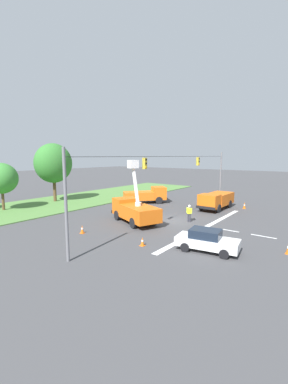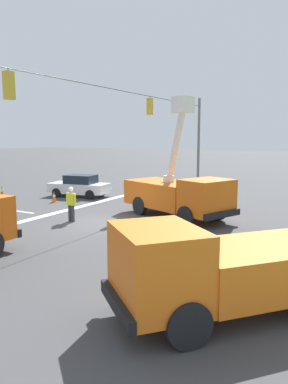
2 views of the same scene
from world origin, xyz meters
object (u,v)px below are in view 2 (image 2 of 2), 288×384
Objects in this scene: utility_truck_bucket_lift at (179,193)px; traffic_cone_foreground_right at (54,197)px; utility_truck_support_far at (227,268)px; sedan_white at (80,186)px; traffic_cone_mid_right at (231,198)px; traffic_cone_lane_edge_a at (144,193)px; road_worker at (71,202)px; traffic_cone_near_bucket at (2,191)px.

utility_truck_bucket_lift is 9.17× the size of traffic_cone_foreground_right.
sedan_white is (-12.49, -14.51, -0.36)m from utility_truck_support_far.
utility_truck_bucket_lift is 9.15× the size of traffic_cone_mid_right.
sedan_white is at bearing -130.72° from utility_truck_support_far.
traffic_cone_lane_edge_a is at bearing -144.50° from utility_truck_support_far.
utility_truck_bucket_lift is at bearing 71.36° from sedan_white.
traffic_cone_lane_edge_a is at bearing 113.95° from sedan_white.
road_worker is 2.59× the size of traffic_cone_lane_edge_a.
traffic_cone_lane_edge_a is at bearing -135.74° from utility_truck_bucket_lift.
utility_truck_bucket_lift is at bearing 89.19° from traffic_cone_near_bucket.
traffic_cone_foreground_right is 0.89× the size of traffic_cone_near_bucket.
traffic_cone_near_bucket is 1.22× the size of traffic_cone_lane_edge_a.
traffic_cone_foreground_right is at bearing 1.58° from sedan_white.
road_worker is at bearing -121.28° from utility_truck_support_far.
sedan_white is at bearing -108.64° from utility_truck_bucket_lift.
utility_truck_support_far is 1.34× the size of sedan_white.
traffic_cone_near_bucket is (5.44, -15.01, 0.05)m from traffic_cone_mid_right.
traffic_cone_foreground_right is at bearing -92.08° from utility_truck_bucket_lift.
traffic_cone_near_bucket is at bearing -88.43° from traffic_cone_foreground_right.
utility_truck_support_far reaches higher than traffic_cone_lane_edge_a.
traffic_cone_foreground_right reaches higher than traffic_cone_lane_edge_a.
traffic_cone_foreground_right is 1.00× the size of traffic_cone_mid_right.
traffic_cone_near_bucket is at bearing -116.62° from utility_truck_support_far.
sedan_white reaches higher than traffic_cone_foreground_right.
traffic_cone_near_bucket is at bearing -70.07° from traffic_cone_mid_right.
traffic_cone_mid_right is at bearing 96.48° from traffic_cone_lane_edge_a.
utility_truck_support_far reaches higher than traffic_cone_near_bucket.
traffic_cone_foreground_right is at bearing 91.57° from traffic_cone_near_bucket.
utility_truck_bucket_lift is 13.81m from traffic_cone_near_bucket.
utility_truck_support_far is at bearing 55.94° from traffic_cone_foreground_right.
traffic_cone_lane_edge_a is (-4.95, -4.82, -1.00)m from utility_truck_bucket_lift.
traffic_cone_near_bucket reaches higher than traffic_cone_foreground_right.
road_worker reaches higher than traffic_cone_foreground_right.
traffic_cone_lane_edge_a is (-4.62, 4.18, -0.03)m from traffic_cone_foreground_right.
utility_truck_bucket_lift is at bearing 87.92° from traffic_cone_foreground_right.
traffic_cone_lane_edge_a is at bearing -83.52° from traffic_cone_mid_right.
sedan_white reaches higher than traffic_cone_mid_right.
road_worker is at bearing -31.37° from traffic_cone_mid_right.
utility_truck_support_far reaches higher than traffic_cone_foreground_right.
utility_truck_bucket_lift reaches higher than traffic_cone_near_bucket.
traffic_cone_foreground_right is 4.78m from traffic_cone_near_bucket.
traffic_cone_lane_edge_a is (0.69, -6.05, -0.03)m from traffic_cone_mid_right.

